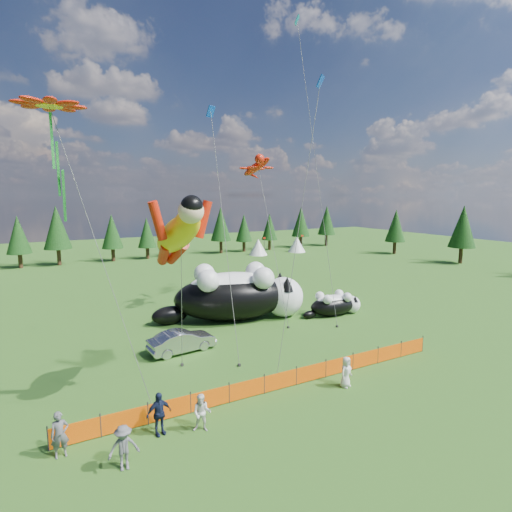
{
  "coord_description": "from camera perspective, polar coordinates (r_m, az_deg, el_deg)",
  "views": [
    {
      "loc": [
        -10.58,
        -19.95,
        10.25
      ],
      "look_at": [
        2.27,
        4.0,
        6.09
      ],
      "focal_mm": 28.0,
      "sensor_mm": 36.0,
      "label": 1
    }
  ],
  "objects": [
    {
      "name": "cat_large",
      "position": [
        33.17,
        -2.51,
        -5.41
      ],
      "size": [
        12.47,
        6.71,
        4.57
      ],
      "rotation": [
        0.0,
        0.0,
        -0.26
      ],
      "color": "black",
      "rests_on": "ground"
    },
    {
      "name": "gecko_kite",
      "position": [
        36.42,
        0.07,
        12.6
      ],
      "size": [
        3.48,
        9.87,
        14.57
      ],
      "color": "red",
      "rests_on": "ground"
    },
    {
      "name": "safety_fence",
      "position": [
        22.24,
        3.54,
        -17.32
      ],
      "size": [
        22.06,
        0.06,
        1.1
      ],
      "color": "#262626",
      "rests_on": "ground"
    },
    {
      "name": "spectator_d",
      "position": [
        17.31,
        -18.38,
        -24.55
      ],
      "size": [
        1.17,
        0.64,
        1.76
      ],
      "primitive_type": "imported",
      "rotation": [
        0.0,
        0.0,
        -0.05
      ],
      "color": "#55555A",
      "rests_on": "ground"
    },
    {
      "name": "cat_small",
      "position": [
        35.26,
        11.24,
        -6.74
      ],
      "size": [
        5.65,
        2.35,
        2.04
      ],
      "rotation": [
        0.0,
        0.0,
        -0.09
      ],
      "color": "black",
      "rests_on": "ground"
    },
    {
      "name": "flower_kite",
      "position": [
        20.65,
        -27.36,
        18.17
      ],
      "size": [
        5.52,
        4.38,
        14.59
      ],
      "color": "red",
      "rests_on": "ground"
    },
    {
      "name": "car",
      "position": [
        27.31,
        -10.53,
        -11.86
      ],
      "size": [
        4.57,
        2.04,
        1.46
      ],
      "primitive_type": "imported",
      "rotation": [
        0.0,
        0.0,
        1.68
      ],
      "color": "#BCBBC0",
      "rests_on": "ground"
    },
    {
      "name": "diamond_kite_c",
      "position": [
        24.44,
        8.83,
        21.3
      ],
      "size": [
        3.77,
        1.29,
        17.32
      ],
      "color": "#0B3FAE",
      "rests_on": "ground"
    },
    {
      "name": "tree_line",
      "position": [
        66.11,
        -18.89,
        2.79
      ],
      "size": [
        90.0,
        4.0,
        8.0
      ],
      "primitive_type": null,
      "color": "black",
      "rests_on": "ground"
    },
    {
      "name": "superhero_kite",
      "position": [
        20.35,
        -11.12,
        3.13
      ],
      "size": [
        5.13,
        5.72,
        10.75
      ],
      "color": "yellow",
      "rests_on": "ground"
    },
    {
      "name": "spectator_e",
      "position": [
        22.84,
        12.73,
        -15.86
      ],
      "size": [
        0.94,
        0.76,
        1.68
      ],
      "primitive_type": "imported",
      "rotation": [
        0.0,
        0.0,
        0.32
      ],
      "color": "silver",
      "rests_on": "ground"
    },
    {
      "name": "festival_tents",
      "position": [
        64.33,
        -8.33,
        0.69
      ],
      "size": [
        50.0,
        3.2,
        2.8
      ],
      "primitive_type": null,
      "color": "white",
      "rests_on": "ground"
    },
    {
      "name": "spectator_a",
      "position": [
        18.82,
        -26.23,
        -21.92
      ],
      "size": [
        0.71,
        0.49,
        1.87
      ],
      "primitive_type": "imported",
      "rotation": [
        0.0,
        0.0,
        0.07
      ],
      "color": "#55555A",
      "rests_on": "ground"
    },
    {
      "name": "ground",
      "position": [
        24.8,
        -0.26,
        -15.72
      ],
      "size": [
        160.0,
        160.0,
        0.0
      ],
      "primitive_type": "plane",
      "color": "#183D0B",
      "rests_on": "ground"
    },
    {
      "name": "spectator_c",
      "position": [
        18.89,
        -13.71,
        -21.04
      ],
      "size": [
        1.2,
        0.75,
        1.91
      ],
      "primitive_type": "imported",
      "rotation": [
        0.0,
        0.0,
        0.16
      ],
      "color": "#141B38",
      "rests_on": "ground"
    },
    {
      "name": "diamond_kite_a",
      "position": [
        28.55,
        -6.31,
        18.49
      ],
      "size": [
        1.35,
        6.06,
        17.0
      ],
      "color": "#0B3FAE",
      "rests_on": "ground"
    },
    {
      "name": "diamond_kite_b",
      "position": [
        38.35,
        6.25,
        28.42
      ],
      "size": [
        0.91,
        7.4,
        25.98
      ],
      "color": "#0B7F8A",
      "rests_on": "ground"
    },
    {
      "name": "spectator_b",
      "position": [
        18.84,
        -7.74,
        -21.32
      ],
      "size": [
        0.96,
        0.84,
        1.7
      ],
      "primitive_type": "imported",
      "rotation": [
        0.0,
        0.0,
        -0.53
      ],
      "color": "silver",
      "rests_on": "ground"
    }
  ]
}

